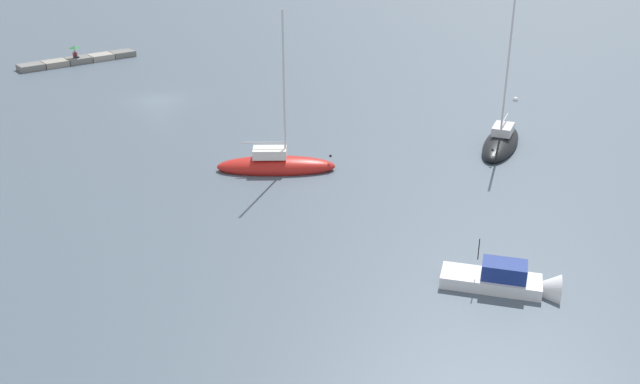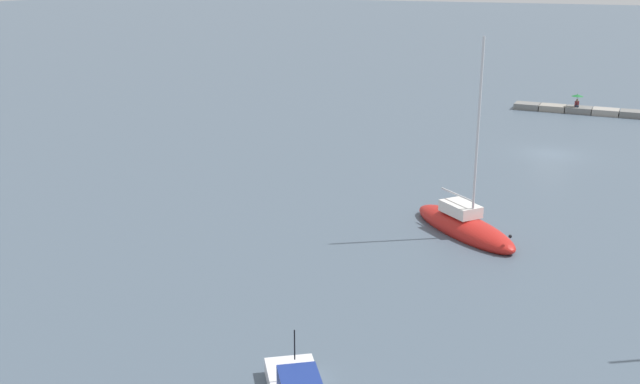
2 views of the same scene
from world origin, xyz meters
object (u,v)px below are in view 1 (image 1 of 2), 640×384
at_px(umbrella_open_green, 74,47).
at_px(motorboat_white_mid, 510,283).
at_px(sailboat_red_far, 276,165).
at_px(person_seated_maroon_left, 75,55).
at_px(mooring_buoy_mid, 515,100).
at_px(sailboat_black_near, 501,142).

relative_size(umbrella_open_green, motorboat_white_mid, 0.24).
bearing_deg(sailboat_red_far, person_seated_maroon_left, -144.20).
xyz_separation_m(motorboat_white_mid, mooring_buoy_mid, (-25.40, -18.70, -0.23)).
xyz_separation_m(sailboat_black_near, motorboat_white_mid, (14.95, 12.15, -0.06)).
height_order(sailboat_red_far, motorboat_white_mid, sailboat_red_far).
distance_m(person_seated_maroon_left, mooring_buoy_mid, 43.83).
xyz_separation_m(umbrella_open_green, sailboat_red_far, (1.37, 37.00, -1.31)).
distance_m(sailboat_black_near, mooring_buoy_mid, 12.34).
bearing_deg(person_seated_maroon_left, sailboat_black_near, 98.96).
bearing_deg(umbrella_open_green, person_seated_maroon_left, -99.88).
relative_size(person_seated_maroon_left, sailboat_red_far, 0.07).
bearing_deg(sailboat_red_far, umbrella_open_green, -144.19).
bearing_deg(motorboat_white_mid, sailboat_black_near, -176.65).
relative_size(person_seated_maroon_left, sailboat_black_near, 0.07).
bearing_deg(sailboat_red_far, mooring_buoy_mid, 128.56).
distance_m(umbrella_open_green, sailboat_red_far, 37.04).
xyz_separation_m(person_seated_maroon_left, sailboat_black_near, (-13.36, 43.34, -0.47)).
relative_size(person_seated_maroon_left, umbrella_open_green, 0.58).
relative_size(person_seated_maroon_left, motorboat_white_mid, 0.14).
relative_size(umbrella_open_green, sailboat_black_near, 0.12).
bearing_deg(motorboat_white_mid, umbrella_open_green, -127.38).
distance_m(umbrella_open_green, sailboat_black_near, 45.31).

